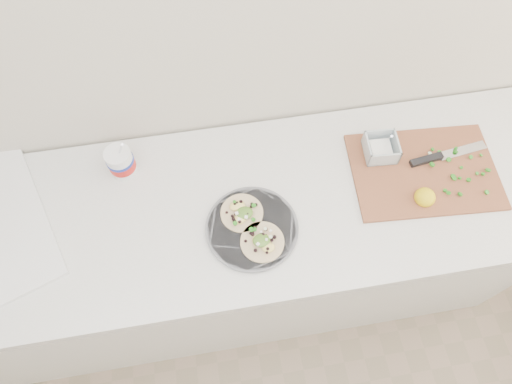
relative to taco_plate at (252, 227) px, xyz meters
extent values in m
cube|color=beige|center=(-0.11, 0.40, 0.38)|extent=(3.50, 0.05, 2.60)
cube|color=silver|center=(-0.11, 0.11, -0.49)|extent=(2.40, 0.62, 0.86)
cube|color=silver|center=(-0.11, 0.09, -0.04)|extent=(2.44, 0.66, 0.04)
cylinder|color=slate|center=(0.00, 0.00, -0.01)|extent=(0.28, 0.28, 0.01)
cylinder|color=slate|center=(0.00, 0.00, -0.01)|extent=(0.30, 0.30, 0.00)
cylinder|color=white|center=(-0.39, 0.29, 0.04)|extent=(0.09, 0.09, 0.11)
cylinder|color=red|center=(-0.39, 0.29, 0.03)|extent=(0.09, 0.09, 0.04)
cylinder|color=#192D99|center=(-0.39, 0.29, 0.05)|extent=(0.09, 0.09, 0.01)
cube|color=brown|center=(0.61, 0.11, -0.01)|extent=(0.51, 0.37, 0.01)
cube|color=white|center=(0.48, 0.21, 0.01)|extent=(0.07, 0.07, 0.03)
ellipsoid|color=yellow|center=(0.57, 0.01, 0.01)|extent=(0.07, 0.07, 0.06)
cube|color=silver|center=(0.77, 0.17, 0.00)|extent=(0.18, 0.06, 0.00)
cube|color=black|center=(0.63, 0.15, 0.00)|extent=(0.12, 0.04, 0.02)
camera|label=1|loc=(-0.08, -0.58, 1.33)|focal=32.00mm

